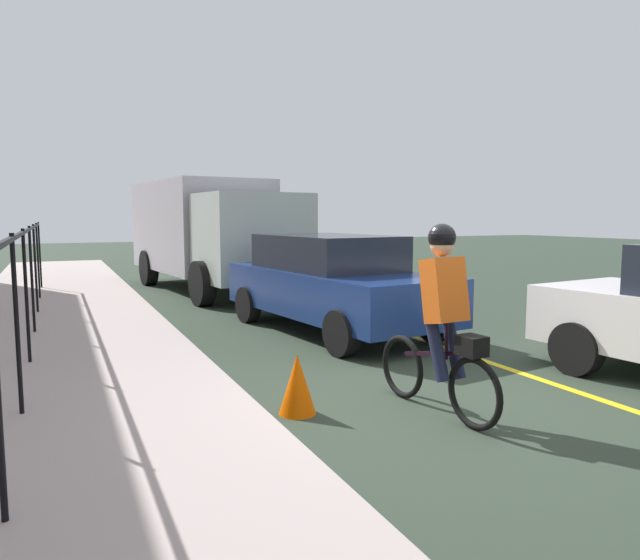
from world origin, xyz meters
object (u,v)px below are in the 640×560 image
object	(u,v)px
cyclist_lead	(442,321)
parked_sedan_rear	(332,281)
box_truck_background	(210,230)
traffic_cone_near	(297,384)

from	to	relation	value
cyclist_lead	parked_sedan_rear	xyz separation A→B (m)	(4.10, -0.83, -0.09)
cyclist_lead	box_truck_background	xyz separation A→B (m)	(10.25, -0.35, 0.64)
cyclist_lead	parked_sedan_rear	bearing A→B (deg)	-15.87
cyclist_lead	traffic_cone_near	bearing A→B (deg)	59.85
cyclist_lead	traffic_cone_near	distance (m)	1.50
cyclist_lead	parked_sedan_rear	distance (m)	4.18
cyclist_lead	traffic_cone_near	size ratio (longest dim) A/B	3.12
box_truck_background	traffic_cone_near	distance (m)	9.87
parked_sedan_rear	traffic_cone_near	xyz separation A→B (m)	(-3.50, 2.07, -0.53)
traffic_cone_near	parked_sedan_rear	bearing A→B (deg)	-30.52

